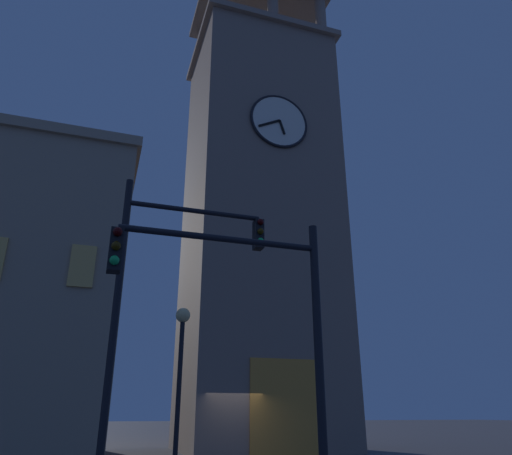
% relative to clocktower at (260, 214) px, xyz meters
% --- Properties ---
extents(clocktower, '(8.48, 7.32, 31.25)m').
position_rel_clocktower_xyz_m(clocktower, '(0.00, 0.00, 0.00)').
color(clocktower, gray).
rests_on(clocktower, ground_plane).
extents(traffic_signal_near, '(3.88, 0.41, 5.14)m').
position_rel_clocktower_xyz_m(traffic_signal_near, '(5.61, 16.03, -9.07)').
color(traffic_signal_near, black).
rests_on(traffic_signal_near, ground_plane).
extents(traffic_signal_mid, '(3.37, 0.41, 6.80)m').
position_rel_clocktower_xyz_m(traffic_signal_mid, '(6.85, 13.59, -8.13)').
color(traffic_signal_mid, black).
rests_on(traffic_signal_mid, ground_plane).
extents(street_lamp, '(0.44, 0.44, 4.69)m').
position_rel_clocktower_xyz_m(street_lamp, '(5.72, 9.63, -9.21)').
color(street_lamp, black).
rests_on(street_lamp, ground_plane).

